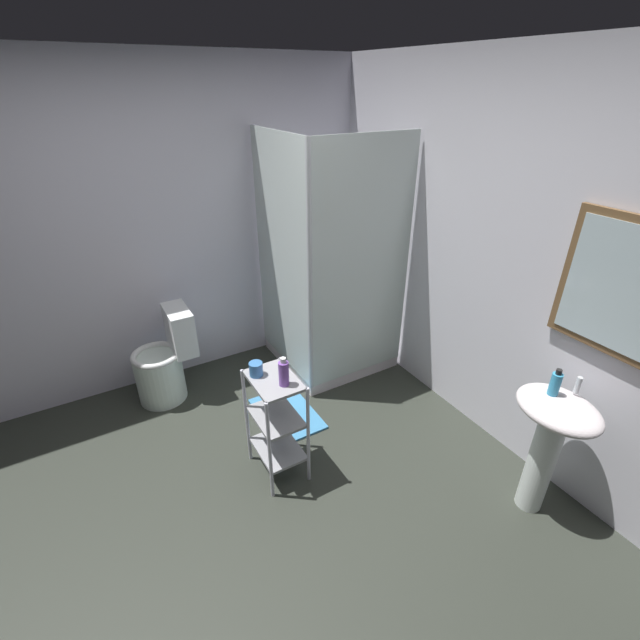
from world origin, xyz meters
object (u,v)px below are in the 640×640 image
conditioner_bottle_purple (284,373)px  bath_mat (287,413)px  toilet (165,363)px  hand_soap_bottle (555,383)px  rinse_cup (256,369)px  storage_cart (276,418)px  shower_stall (326,319)px  pedestal_sink (551,432)px

conditioner_bottle_purple → bath_mat: bearing=154.6°
toilet → bath_mat: size_ratio=1.27×
hand_soap_bottle → rinse_cup: (-1.06, -1.28, -0.10)m
toilet → storage_cart: toilet is taller
toilet → conditioner_bottle_purple: conditioner_bottle_purple is taller
storage_cart → rinse_cup: bearing=-141.3°
shower_stall → pedestal_sink: 1.96m
pedestal_sink → rinse_cup: (-1.12, -1.28, 0.20)m
bath_mat → pedestal_sink: bearing=31.7°
hand_soap_bottle → rinse_cup: size_ratio=1.85×
hand_soap_bottle → rinse_cup: hand_soap_bottle is taller
shower_stall → rinse_cup: 1.32m
pedestal_sink → hand_soap_bottle: size_ratio=5.09×
toilet → rinse_cup: bearing=18.6°
shower_stall → storage_cart: (0.91, -0.91, -0.03)m
storage_cart → hand_soap_bottle: bearing=51.1°
hand_soap_bottle → bath_mat: size_ratio=0.27×
shower_stall → toilet: (-0.25, -1.35, -0.15)m
hand_soap_bottle → conditioner_bottle_purple: size_ratio=0.86×
shower_stall → hand_soap_bottle: 1.95m
bath_mat → storage_cart: bearing=-32.0°
pedestal_sink → rinse_cup: rinse_cup is taller
shower_stall → pedestal_sink: size_ratio=2.47×
bath_mat → rinse_cup: bearing=-44.1°
storage_cart → conditioner_bottle_purple: 0.40m
rinse_cup → pedestal_sink: bearing=48.8°
pedestal_sink → bath_mat: pedestal_sink is taller
shower_stall → bath_mat: size_ratio=3.33×
toilet → shower_stall: bearing=79.3°
conditioner_bottle_purple → rinse_cup: bearing=-148.7°
hand_soap_bottle → rinse_cup: 1.66m
shower_stall → toilet: shower_stall is taller
pedestal_sink → conditioner_bottle_purple: size_ratio=4.39×
shower_stall → storage_cart: 1.29m
pedestal_sink → toilet: size_ratio=1.07×
conditioner_bottle_purple → pedestal_sink: bearing=51.1°
pedestal_sink → storage_cart: 1.59m
pedestal_sink → bath_mat: size_ratio=1.35×
shower_stall → storage_cart: bearing=-45.1°
shower_stall → bath_mat: 0.89m
bath_mat → shower_stall: bearing=125.7°
shower_stall → conditioner_bottle_purple: size_ratio=10.84×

